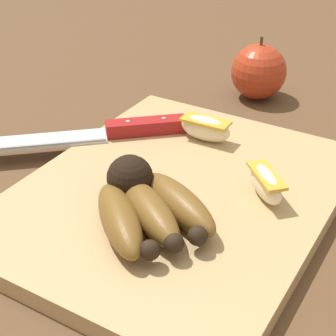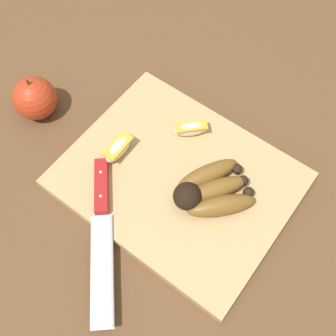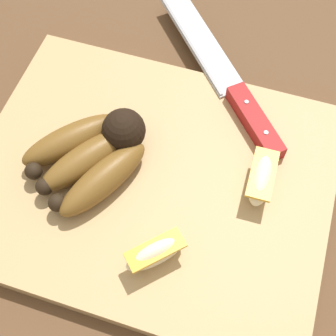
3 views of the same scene
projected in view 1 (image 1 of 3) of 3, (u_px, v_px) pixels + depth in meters
ground_plane at (195, 204)px, 0.59m from camera, size 6.00×6.00×0.00m
cutting_board at (176, 197)px, 0.58m from camera, size 0.39×0.31×0.02m
banana_bunch at (146, 205)px, 0.52m from camera, size 0.14×0.15×0.05m
chefs_knife at (107, 132)px, 0.68m from camera, size 0.21×0.23×0.02m
apple_wedge_near at (205, 128)px, 0.66m from camera, size 0.03×0.07×0.03m
apple_wedge_middle at (266, 183)px, 0.56m from camera, size 0.06×0.06×0.03m
whole_apple at (259, 72)px, 0.81m from camera, size 0.08×0.08×0.09m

